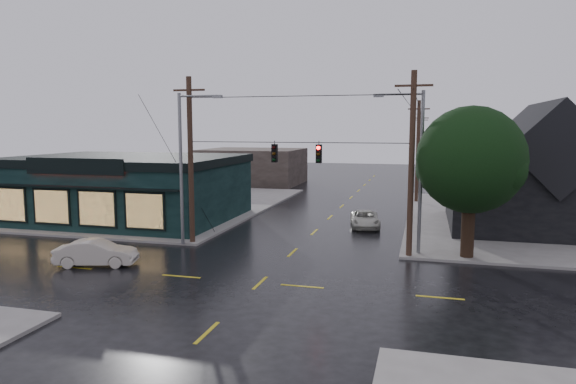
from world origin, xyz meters
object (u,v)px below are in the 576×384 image
(utility_pole_ne, at_px, (409,258))
(sedan_cream, at_px, (96,253))
(corner_tree, at_px, (471,160))
(utility_pole_nw, at_px, (193,244))
(suv_silver, at_px, (365,219))

(utility_pole_ne, height_order, sedan_cream, utility_pole_ne)
(utility_pole_ne, bearing_deg, corner_tree, 9.27)
(utility_pole_nw, relative_size, suv_silver, 2.37)
(sedan_cream, relative_size, suv_silver, 0.96)
(sedan_cream, xyz_separation_m, suv_silver, (12.32, 13.95, -0.08))
(corner_tree, xyz_separation_m, utility_pole_nw, (-16.06, -0.50, -5.41))
(utility_pole_nw, height_order, sedan_cream, utility_pole_nw)
(suv_silver, bearing_deg, sedan_cream, -140.97)
(utility_pole_nw, bearing_deg, utility_pole_ne, 0.00)
(corner_tree, relative_size, suv_silver, 1.91)
(corner_tree, distance_m, suv_silver, 11.04)
(utility_pole_nw, relative_size, utility_pole_ne, 1.00)
(corner_tree, xyz_separation_m, sedan_cream, (-18.72, -6.35, -4.73))
(corner_tree, height_order, utility_pole_ne, corner_tree)
(corner_tree, relative_size, utility_pole_nw, 0.80)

